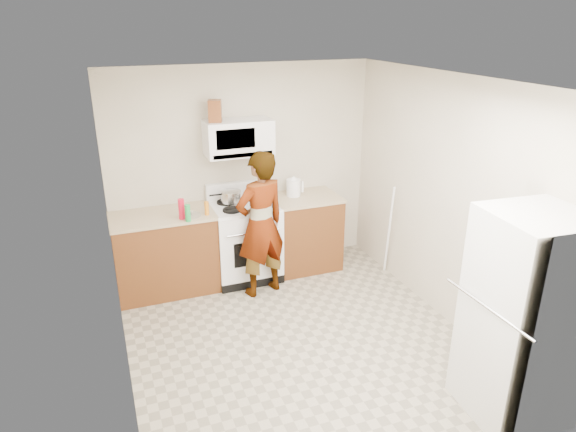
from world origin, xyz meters
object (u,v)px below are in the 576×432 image
person (261,225)px  fridge (523,318)px  saucepan (231,197)px  microwave (238,138)px  gas_range (245,240)px  kettle (293,188)px

person → fridge: bearing=100.9°
person → saucepan: bearing=-86.2°
microwave → saucepan: microwave is taller
gas_range → microwave: (0.00, 0.13, 1.21)m
gas_range → kettle: size_ratio=5.48×
kettle → fridge: bearing=-87.7°
microwave → person: (0.07, -0.56, -0.86)m
kettle → saucepan: 0.78m
fridge → gas_range: bearing=119.3°
person → fridge: size_ratio=0.98×
gas_range → kettle: (0.66, 0.08, 0.55)m
gas_range → saucepan: bearing=142.7°
gas_range → person: size_ratio=0.68×
saucepan → person: bearing=-70.3°
kettle → person: bearing=-149.3°
gas_range → kettle: bearing=7.0°
person → kettle: person is taller
gas_range → microwave: size_ratio=1.49×
person → kettle: (0.59, 0.52, 0.20)m
person → kettle: bearing=-154.9°
gas_range → microwave: 1.22m
gas_range → fridge: 3.26m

